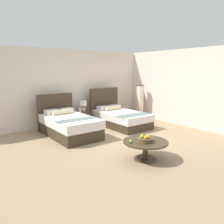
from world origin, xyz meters
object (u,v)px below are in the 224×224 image
Objects in this scene: coffee_table at (145,145)px; floor_lamp_corner at (140,102)px; loose_apple at (131,141)px; fruit_bowl at (145,139)px; vase at (80,111)px; nightstand at (83,119)px; bed_near_corner at (120,118)px; bed_near_window at (69,125)px; table_lamp at (83,106)px.

coffee_table is 0.72× the size of floor_lamp_corner.
loose_apple is at bearing 165.47° from coffee_table.
fruit_bowl is 4.78× the size of loose_apple.
vase is 3.59m from coffee_table.
floor_lamp_corner is (2.48, -0.34, 0.46)m from nightstand.
vase is at bearing 83.86° from fruit_bowl.
bed_near_corner is 3.14m from coffee_table.
bed_near_window is 5.77× the size of fruit_bowl.
bed_near_corner reaches higher than coffee_table.
floor_lamp_corner is at bearing -7.86° from nightstand.
table_lamp is 0.31× the size of floor_lamp_corner.
fruit_bowl is (-0.39, -3.59, -0.07)m from vase.
bed_near_corner is 9.99× the size of vase.
table_lamp is at bearing 20.29° from vase.
vase is (-0.16, -0.04, 0.33)m from nightstand.
bed_near_corner is at bearing 55.10° from loose_apple.
bed_near_window is 1.20m from vase.
nightstand is at bearing 40.61° from bed_near_window.
bed_near_corner reaches higher than table_lamp.
nightstand is at bearing 76.30° from loose_apple.
floor_lamp_corner is (3.49, 0.52, 0.36)m from bed_near_window.
table_lamp is 5.68× the size of loose_apple.
table_lamp reaches higher than coffee_table.
floor_lamp_corner is at bearing -6.53° from vase.
vase is 2.66m from floor_lamp_corner.
fruit_bowl is (-0.05, -0.02, 0.15)m from coffee_table.
bed_near_corner is at bearing -34.82° from vase.
floor_lamp_corner reaches higher than bed_near_corner.
coffee_table is 13.09× the size of loose_apple.
bed_near_corner is 1.44m from vase.
vase is at bearing 84.59° from coffee_table.
bed_near_corner reaches higher than loose_apple.
bed_near_window reaches higher than coffee_table.
table_lamp is 0.43× the size of coffee_table.
fruit_bowl is 0.26× the size of floor_lamp_corner.
coffee_table is at bearing -14.53° from loose_apple.
bed_near_corner is (2.01, 0.01, -0.03)m from bed_near_window.
bed_near_window is 1.33m from nightstand.
loose_apple is (-1.86, -2.66, 0.17)m from bed_near_corner.
bed_near_window is at bearing -179.59° from bed_near_corner.
bed_near_window reaches higher than loose_apple.
table_lamp is at bearing 81.45° from fruit_bowl.
table_lamp is 2.04× the size of vase.
nightstand is 3.68m from fruit_bowl.
vase is at bearing 78.70° from loose_apple.
nightstand is 1.25× the size of table_lamp.
bed_near_window is at bearing 93.27° from loose_apple.
table_lamp is (1.01, 0.88, 0.38)m from bed_near_window.
vase is 2.79× the size of loose_apple.
coffee_table is (-0.34, -3.57, -0.23)m from vase.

